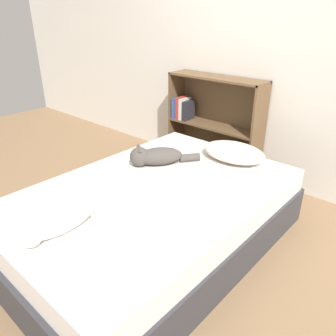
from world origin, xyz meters
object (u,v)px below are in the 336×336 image
at_px(bed, 154,217).
at_px(cat_light, 57,222).
at_px(bookshelf, 213,123).
at_px(cat_dark, 155,156).
at_px(pillow, 234,152).

xyz_separation_m(bed, cat_light, (-0.03, -0.68, 0.29)).
relative_size(cat_light, bookshelf, 0.60).
bearing_deg(cat_dark, pillow, 177.04).
height_order(pillow, bookshelf, bookshelf).
relative_size(pillow, cat_light, 0.87).
distance_m(cat_light, cat_dark, 0.99).
xyz_separation_m(bed, pillow, (0.14, 0.77, 0.28)).
bearing_deg(bed, cat_light, -92.80).
bearing_deg(cat_light, cat_dark, -165.22).
xyz_separation_m(bed, cat_dark, (-0.26, 0.29, 0.29)).
bearing_deg(pillow, cat_dark, -128.89).
xyz_separation_m(pillow, cat_dark, (-0.39, -0.49, 0.01)).
height_order(cat_light, bookshelf, bookshelf).
bearing_deg(cat_light, bed, 178.98).
relative_size(bed, bookshelf, 2.00).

